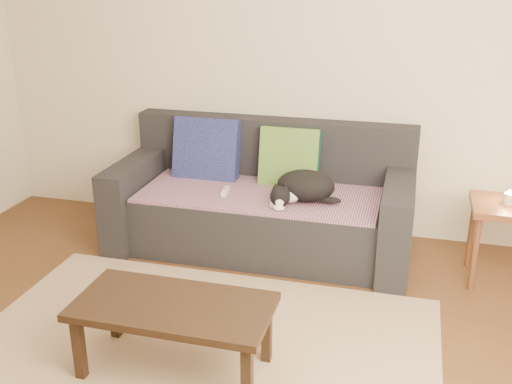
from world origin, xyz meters
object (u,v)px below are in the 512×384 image
cat (304,187)px  wii_remote_a (225,191)px  wii_remote_b (275,201)px  coffee_table (173,312)px  sofa (263,205)px  side_table (506,218)px

cat → wii_remote_a: size_ratio=3.21×
wii_remote_b → coffee_table: bearing=168.4°
sofa → side_table: sofa is taller
side_table → coffee_table: bearing=-139.7°
wii_remote_a → side_table: side_table is taller
cat → wii_remote_a: cat is taller
sofa → side_table: 1.62m
wii_remote_b → coffee_table: 1.30m
coffee_table → wii_remote_b: bearing=80.9°
cat → side_table: cat is taller
sofa → wii_remote_a: 0.32m
sofa → side_table: bearing=-4.8°
side_table → coffee_table: 2.18m
side_table → sofa: bearing=175.2°
wii_remote_a → cat: bearing=-96.7°
sofa → cat: (0.33, -0.17, 0.23)m
side_table → wii_remote_a: bearing=-178.8°
sofa → cat: sofa is taller
sofa → cat: size_ratio=4.36×
sofa → coffee_table: size_ratio=2.17×
sofa → wii_remote_a: (-0.23, -0.17, 0.15)m
cat → wii_remote_b: bearing=-165.4°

